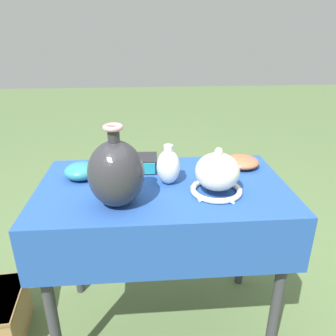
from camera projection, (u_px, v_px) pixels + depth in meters
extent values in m
plane|color=#567042|center=(164.00, 320.00, 1.64)|extent=(14.00, 14.00, 0.00)
cylinder|color=#38383D|center=(51.00, 308.00, 1.25)|extent=(0.04, 0.04, 0.72)
cylinder|color=#38383D|center=(278.00, 295.00, 1.32)|extent=(0.04, 0.04, 0.72)
cylinder|color=#38383D|center=(74.00, 236.00, 1.69)|extent=(0.04, 0.04, 0.72)
cylinder|color=#38383D|center=(244.00, 229.00, 1.75)|extent=(0.04, 0.04, 0.72)
cube|color=#38383D|center=(163.00, 189.00, 1.35)|extent=(1.00, 0.57, 0.03)
cube|color=#234C9E|center=(163.00, 185.00, 1.35)|extent=(1.02, 0.59, 0.01)
cube|color=#234C9E|center=(168.00, 253.00, 1.12)|extent=(1.02, 0.01, 0.23)
ellipsoid|color=#2D2D33|center=(116.00, 174.00, 1.15)|extent=(0.20, 0.20, 0.24)
cylinder|color=#2D2D33|center=(114.00, 135.00, 1.09)|extent=(0.04, 0.04, 0.05)
torus|color=#D19399|center=(113.00, 127.00, 1.08)|extent=(0.07, 0.07, 0.02)
torus|color=white|center=(216.00, 190.00, 1.27)|extent=(0.20, 0.20, 0.02)
ellipsoid|color=white|center=(217.00, 172.00, 1.24)|extent=(0.17, 0.17, 0.14)
sphere|color=white|center=(219.00, 152.00, 1.21)|extent=(0.03, 0.03, 0.03)
cone|color=white|center=(241.00, 189.00, 1.28)|extent=(0.01, 0.04, 0.03)
cone|color=white|center=(219.00, 179.00, 1.36)|extent=(0.04, 0.02, 0.03)
cone|color=white|center=(193.00, 184.00, 1.32)|extent=(0.03, 0.04, 0.03)
cone|color=white|center=(198.00, 198.00, 1.21)|extent=(0.03, 0.04, 0.03)
cone|color=white|center=(230.00, 202.00, 1.19)|extent=(0.04, 0.02, 0.03)
cube|color=#232328|center=(141.00, 163.00, 1.48)|extent=(0.15, 0.13, 0.06)
cube|color=teal|center=(140.00, 169.00, 1.42)|extent=(0.13, 0.01, 0.05)
ellipsoid|color=teal|center=(81.00, 171.00, 1.38)|extent=(0.14, 0.14, 0.07)
ellipsoid|color=#BC6642|center=(242.00, 162.00, 1.50)|extent=(0.16, 0.16, 0.05)
ellipsoid|color=white|center=(168.00, 167.00, 1.33)|extent=(0.10, 0.10, 0.14)
cylinder|color=white|center=(168.00, 148.00, 1.29)|extent=(0.04, 0.04, 0.03)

